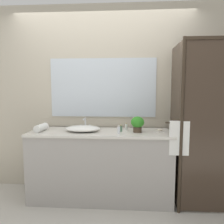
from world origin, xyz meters
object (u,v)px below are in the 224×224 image
at_px(sink_basin, 83,128).
at_px(rolled_towel_near_edge, 41,128).
at_px(potted_plant, 138,123).
at_px(amenity_bottle_lotion, 126,127).
at_px(faucet, 85,125).
at_px(amenity_bottle_shampoo, 119,130).
at_px(amenity_bottle_conditioner, 121,128).
at_px(soap_dish, 160,131).

height_order(sink_basin, rolled_towel_near_edge, rolled_towel_near_edge).
height_order(potted_plant, amenity_bottle_lotion, potted_plant).
distance_m(faucet, rolled_towel_near_edge, 0.57).
bearing_deg(amenity_bottle_shampoo, amenity_bottle_conditioner, 80.31).
bearing_deg(rolled_towel_near_edge, sink_basin, 2.65).
relative_size(potted_plant, soap_dish, 1.98).
distance_m(sink_basin, potted_plant, 0.70).
bearing_deg(soap_dish, potted_plant, -171.25).
height_order(soap_dish, amenity_bottle_lotion, amenity_bottle_lotion).
bearing_deg(faucet, amenity_bottle_lotion, -6.18).
xyz_separation_m(faucet, amenity_bottle_lotion, (0.56, -0.06, -0.01)).
xyz_separation_m(soap_dish, amenity_bottle_conditioner, (-0.49, -0.02, 0.03)).
distance_m(faucet, amenity_bottle_shampoo, 0.55).
bearing_deg(rolled_towel_near_edge, amenity_bottle_lotion, 6.74).
relative_size(faucet, soap_dish, 1.70).
distance_m(potted_plant, amenity_bottle_shampoo, 0.26).
bearing_deg(potted_plant, soap_dish, 8.75).
bearing_deg(amenity_bottle_conditioner, potted_plant, -6.44).
xyz_separation_m(sink_basin, faucet, (0.00, 0.16, 0.02)).
xyz_separation_m(amenity_bottle_lotion, rolled_towel_near_edge, (-1.09, -0.13, -0.00)).
distance_m(amenity_bottle_conditioner, amenity_bottle_shampoo, 0.14).
bearing_deg(sink_basin, soap_dish, 2.21).
xyz_separation_m(potted_plant, amenity_bottle_lotion, (-0.14, 0.11, -0.06)).
xyz_separation_m(potted_plant, soap_dish, (0.29, 0.04, -0.10)).
relative_size(sink_basin, soap_dish, 4.50).
bearing_deg(faucet, rolled_towel_near_edge, -160.52).
relative_size(soap_dish, rolled_towel_near_edge, 0.41).
bearing_deg(amenity_bottle_lotion, faucet, 173.82).
height_order(amenity_bottle_conditioner, amenity_bottle_shampoo, amenity_bottle_shampoo).
xyz_separation_m(sink_basin, soap_dish, (0.98, 0.04, -0.02)).
height_order(potted_plant, rolled_towel_near_edge, potted_plant).
height_order(sink_basin, amenity_bottle_lotion, amenity_bottle_lotion).
bearing_deg(amenity_bottle_shampoo, sink_basin, 165.78).
relative_size(amenity_bottle_shampoo, rolled_towel_near_edge, 0.41).
bearing_deg(potted_plant, amenity_bottle_conditioner, 173.56).
relative_size(faucet, amenity_bottle_conditioner, 1.91).
height_order(soap_dish, rolled_towel_near_edge, rolled_towel_near_edge).
xyz_separation_m(amenity_bottle_shampoo, rolled_towel_near_edge, (-1.00, 0.09, -0.00)).
bearing_deg(sink_basin, amenity_bottle_lotion, 10.61).
distance_m(soap_dish, amenity_bottle_conditioner, 0.50).
bearing_deg(amenity_bottle_lotion, soap_dish, -8.84).
bearing_deg(amenity_bottle_shampoo, soap_dish, 16.81).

